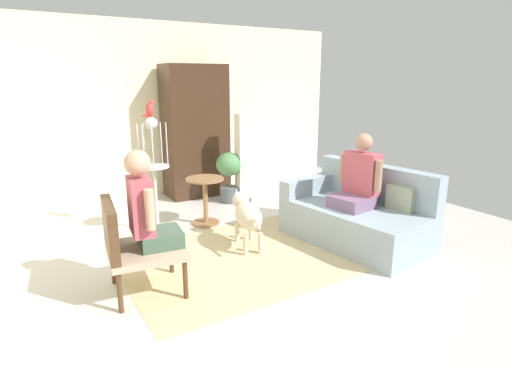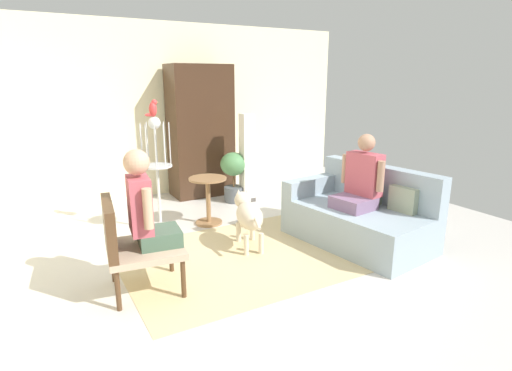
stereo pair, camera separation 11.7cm
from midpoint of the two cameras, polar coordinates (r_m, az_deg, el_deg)
ground_plane at (r=4.54m, az=0.95°, el=-9.70°), size 7.07×7.07×0.00m
back_wall at (r=6.91m, az=-11.93°, el=10.17°), size 6.49×0.12×2.73m
area_rug at (r=4.62m, az=1.88°, el=-9.18°), size 3.04×1.92×0.01m
couch at (r=4.99m, az=14.79°, el=-4.13°), size 1.15×1.73×0.87m
armchair at (r=3.78m, az=-16.29°, el=-7.37°), size 0.72×0.72×0.87m
person_on_couch at (r=4.81m, az=15.04°, el=0.76°), size 0.51×0.57×0.84m
person_on_armchair at (r=3.70m, az=-14.27°, el=-2.88°), size 0.46×0.50×0.88m
round_end_table at (r=5.40m, az=-6.04°, el=-1.57°), size 0.49×0.49×0.63m
dog at (r=4.65m, az=-0.35°, el=-4.03°), size 0.42×0.89×0.59m
bird_cage_stand at (r=5.18m, az=-12.84°, el=0.98°), size 0.37×0.37×1.43m
parrot at (r=5.05m, az=-13.47°, el=10.36°), size 0.17×0.10×0.20m
potted_plant at (r=6.32m, az=-2.61°, el=1.85°), size 0.40×0.40×0.78m
column_lamp at (r=6.30m, az=-0.74°, el=3.72°), size 0.20×0.20×1.36m
armoire_cabinet at (r=6.71m, az=-7.22°, el=7.47°), size 0.97×0.56×2.08m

